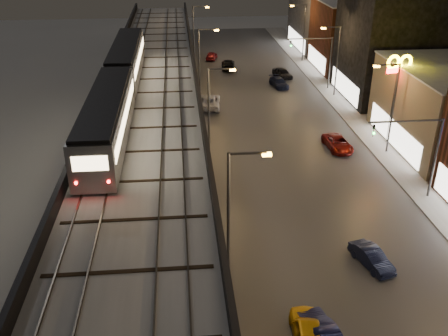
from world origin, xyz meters
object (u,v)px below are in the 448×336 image
car_taxi (309,334)px  car_onc_dark (338,144)px  car_onc_red (282,73)px  subway_train (118,84)px  car_near_white (321,335)px  car_onc_silver (372,258)px  car_onc_white (279,83)px  car_mid_silver (209,102)px  car_far_white (212,56)px  car_mid_dark (228,65)px

car_taxi → car_onc_dark: size_ratio=0.98×
car_taxi → car_onc_red: (8.74, 50.66, -0.06)m
subway_train → car_near_white: size_ratio=7.75×
subway_train → car_onc_silver: bearing=-42.6°
car_near_white → car_onc_white: car_near_white is taller
car_onc_silver → car_onc_white: (1.48, 39.88, 0.01)m
car_onc_red → car_onc_white: bearing=-124.6°
car_taxi → car_mid_silver: car_mid_silver is taller
car_onc_red → car_onc_silver: bearing=-111.0°
car_far_white → car_onc_silver: 56.30m
car_onc_red → car_taxi: bearing=-117.1°
car_onc_silver → car_onc_dark: bearing=63.2°
car_taxi → car_onc_white: 46.86m
car_taxi → car_onc_red: car_taxi is taller
subway_train → car_mid_silver: 20.09m
car_mid_dark → car_onc_dark: size_ratio=1.08×
car_mid_silver → car_far_white: 23.51m
car_near_white → car_onc_white: bearing=-107.8°
car_onc_red → car_mid_silver: bearing=-151.5°
car_onc_dark → car_far_white: bearing=101.2°
subway_train → car_near_white: 26.74m
car_far_white → car_onc_dark: bearing=118.7°
car_near_white → car_onc_silver: car_near_white is taller
car_onc_silver → subway_train: bearing=120.8°
car_mid_dark → car_onc_silver: (4.57, -49.73, -0.11)m
car_mid_dark → car_onc_silver: size_ratio=1.34×
car_onc_dark → car_onc_red: bearing=87.2°
car_mid_silver → car_onc_silver: car_mid_silver is taller
car_mid_silver → car_onc_silver: size_ratio=1.48×
car_taxi → car_onc_silver: bearing=-126.3°
car_near_white → car_far_white: (-1.50, 62.39, -0.06)m
car_mid_dark → car_onc_red: size_ratio=1.21×
subway_train → car_onc_red: subway_train is taller
car_near_white → car_far_white: 62.41m
car_mid_dark → car_near_white: bearing=93.8°
car_onc_silver → car_near_white: bearing=-145.2°
car_near_white → car_mid_silver: bearing=-94.6°
subway_train → car_mid_silver: bearing=61.7°
car_mid_silver → car_mid_dark: car_mid_silver is taller
car_mid_dark → car_onc_silver: car_mid_dark is taller
car_mid_silver → car_onc_red: bearing=-128.4°
car_mid_silver → car_mid_dark: (4.06, 17.26, -0.04)m
car_mid_dark → car_onc_dark: car_mid_dark is taller
car_taxi → car_onc_dark: bearing=-104.0°
car_mid_silver → car_onc_white: 12.54m
subway_train → car_mid_dark: 36.85m
car_onc_silver → car_onc_red: size_ratio=0.90×
car_far_white → car_onc_dark: size_ratio=0.82×
car_mid_dark → car_onc_dark: (7.95, -31.03, -0.08)m
subway_train → car_onc_red: 35.58m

